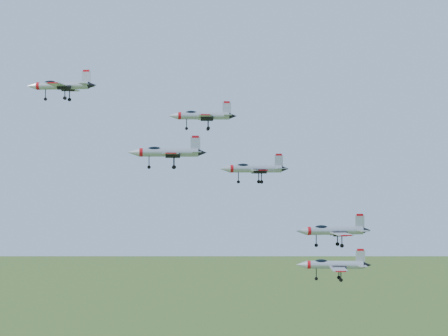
{
  "coord_description": "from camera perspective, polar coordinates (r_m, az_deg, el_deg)",
  "views": [
    {
      "loc": [
        -0.28,
        -106.91,
        135.39
      ],
      "look_at": [
        5.06,
        -1.79,
        136.05
      ],
      "focal_mm": 50.0,
      "sensor_mm": 36.0,
      "label": 1
    }
  ],
  "objects": [
    {
      "name": "jet_lead",
      "position": [
        122.22,
        -14.72,
        7.31
      ],
      "size": [
        13.62,
        11.39,
        3.64
      ],
      "rotation": [
        0.0,
        0.0,
        -0.15
      ],
      "color": "#A3A7AF"
    },
    {
      "name": "jet_right_low",
      "position": [
        95.36,
        9.89,
        -5.65
      ],
      "size": [
        11.71,
        9.7,
        3.13
      ],
      "rotation": [
        0.0,
        0.0,
        0.08
      ],
      "color": "#A3A7AF"
    },
    {
      "name": "jet_left_high",
      "position": [
        105.65,
        -2.07,
        4.8
      ],
      "size": [
        11.7,
        9.6,
        3.14
      ],
      "rotation": [
        0.0,
        0.0,
        0.01
      ],
      "color": "#A3A7AF"
    },
    {
      "name": "jet_left_low",
      "position": [
        114.53,
        2.72,
        -0.05
      ],
      "size": [
        13.12,
        10.92,
        3.51
      ],
      "rotation": [
        0.0,
        0.0,
        0.11
      ],
      "color": "#A3A7AF"
    },
    {
      "name": "jet_right_high",
      "position": [
        91.89,
        -5.29,
        1.44
      ],
      "size": [
        11.73,
        9.7,
        3.14
      ],
      "rotation": [
        0.0,
        0.0,
        0.06
      ],
      "color": "#A3A7AF"
    },
    {
      "name": "jet_trail",
      "position": [
        112.59,
        9.91,
        -8.7
      ],
      "size": [
        13.35,
        11.07,
        3.57
      ],
      "rotation": [
        0.0,
        0.0,
        -0.09
      ],
      "color": "#A3A7AF"
    }
  ]
}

